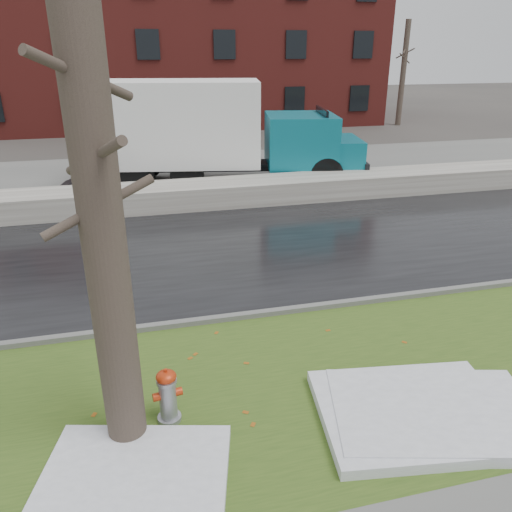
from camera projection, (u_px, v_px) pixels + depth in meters
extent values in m
plane|color=#47423D|center=(250.00, 349.00, 8.68)|extent=(120.00, 120.00, 0.00)
cube|color=#334D19|center=(269.00, 392.00, 7.55)|extent=(60.00, 4.50, 0.04)
cube|color=black|center=(209.00, 253.00, 12.70)|extent=(60.00, 7.00, 0.03)
cube|color=slate|center=(176.00, 176.00, 20.30)|extent=(60.00, 9.00, 0.03)
cube|color=slate|center=(238.00, 317.00, 9.55)|extent=(60.00, 0.15, 0.14)
cube|color=beige|center=(188.00, 195.00, 16.32)|extent=(60.00, 1.60, 0.75)
cube|color=maroon|center=(176.00, 45.00, 34.04)|extent=(26.00, 12.00, 10.00)
cylinder|color=brown|center=(48.00, 77.00, 29.34)|extent=(0.36, 0.36, 6.50)
cylinder|color=brown|center=(46.00, 59.00, 28.98)|extent=(0.84, 1.62, 0.73)
cylinder|color=brown|center=(43.00, 43.00, 28.63)|extent=(1.08, 1.26, 0.66)
cylinder|color=brown|center=(47.00, 70.00, 29.21)|extent=(1.40, 0.61, 0.63)
cylinder|color=brown|center=(403.00, 74.00, 32.48)|extent=(0.36, 0.36, 6.50)
cylinder|color=brown|center=(405.00, 58.00, 32.11)|extent=(0.84, 1.62, 0.73)
cylinder|color=brown|center=(406.00, 43.00, 31.77)|extent=(1.08, 1.26, 0.66)
cylinder|color=brown|center=(404.00, 68.00, 32.35)|extent=(1.40, 0.61, 0.63)
cylinder|color=gray|center=(168.00, 399.00, 6.82)|extent=(0.27, 0.27, 0.72)
ellipsoid|color=#AF2C0E|center=(166.00, 377.00, 6.68)|extent=(0.32, 0.32, 0.17)
cylinder|color=#AF2C0E|center=(166.00, 371.00, 6.65)|extent=(0.06, 0.06, 0.05)
cylinder|color=#AF2C0E|center=(157.00, 397.00, 6.74)|extent=(0.12, 0.13, 0.11)
cylinder|color=#AF2C0E|center=(178.00, 392.00, 6.85)|extent=(0.12, 0.13, 0.11)
cylinder|color=gray|center=(165.00, 388.00, 6.92)|extent=(0.16, 0.12, 0.14)
cylinder|color=brown|center=(101.00, 214.00, 5.44)|extent=(0.50, 0.50, 6.23)
cylinder|color=brown|center=(93.00, 157.00, 5.20)|extent=(0.75, 1.44, 0.65)
cylinder|color=brown|center=(83.00, 76.00, 4.89)|extent=(0.96, 1.13, 0.59)
cylinder|color=brown|center=(100.00, 207.00, 5.41)|extent=(1.25, 0.55, 0.56)
cube|color=black|center=(218.00, 166.00, 18.89)|extent=(8.79, 2.70, 0.24)
cube|color=white|center=(178.00, 123.00, 18.20)|extent=(6.30, 3.78, 2.95)
cube|color=#0E6D80|center=(300.00, 140.00, 18.69)|extent=(2.96, 3.04, 1.86)
cube|color=#0E6D80|center=(341.00, 151.00, 18.95)|extent=(1.74, 2.60, 0.98)
cube|color=black|center=(321.00, 122.00, 18.48)|extent=(0.49, 2.16, 0.98)
cube|color=black|center=(85.00, 177.00, 18.76)|extent=(2.08, 1.64, 0.73)
cylinder|color=black|center=(326.00, 174.00, 18.08)|extent=(1.24, 0.55, 1.20)
cylinder|color=black|center=(316.00, 161.00, 20.19)|extent=(1.24, 0.55, 1.20)
cylinder|color=black|center=(187.00, 176.00, 17.81)|extent=(1.24, 0.55, 1.20)
cylinder|color=black|center=(191.00, 162.00, 19.93)|extent=(1.24, 0.55, 1.20)
cylinder|color=black|center=(138.00, 177.00, 17.72)|extent=(1.24, 0.55, 1.20)
cylinder|color=black|center=(147.00, 163.00, 19.83)|extent=(1.24, 0.55, 1.20)
imported|color=black|center=(101.00, 159.00, 15.79)|extent=(0.64, 0.45, 1.68)
cube|color=white|center=(413.00, 413.00, 6.98)|extent=(2.85, 2.34, 0.16)
cube|color=white|center=(135.00, 477.00, 5.95)|extent=(2.53, 2.09, 0.14)
cube|color=white|center=(434.00, 414.00, 6.94)|extent=(3.16, 2.44, 0.18)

